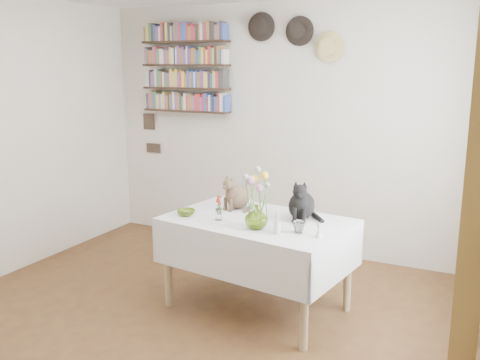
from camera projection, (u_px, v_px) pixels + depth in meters
The scene contains 15 objects.
room at pixel (155, 167), 3.41m from camera, with size 4.08×4.58×2.58m.
curtain at pixel (476, 226), 2.51m from camera, with size 0.12×0.38×2.10m, color brown.
dining_table at pixel (257, 242), 4.12m from camera, with size 1.48×1.07×0.73m.
tabby_cat at pixel (238, 191), 4.37m from camera, with size 0.19×0.25×0.29m, color brown, non-canonical shape.
black_cat at pixel (302, 198), 4.07m from camera, with size 0.21×0.27×0.32m, color black, non-canonical shape.
flower_vase at pixel (256, 217), 3.84m from camera, with size 0.17×0.17×0.18m, color #9AB93C.
green_bowl at pixel (186, 213), 4.19m from camera, with size 0.14×0.14×0.04m, color #9AB93C.
drinking_glass at pixel (299, 227), 3.75m from camera, with size 0.09×0.09×0.08m, color white.
candlestick at pixel (277, 226), 3.72m from camera, with size 0.05×0.05×0.17m.
berry_jar at pixel (219, 208), 4.05m from camera, with size 0.05×0.05×0.21m.
porcelain_figurine at pixel (319, 231), 3.64m from camera, with size 0.06×0.06×0.11m.
flower_bouquet at pixel (257, 182), 3.79m from camera, with size 0.17×0.13×0.39m.
bookshelf_unit at pixel (186, 69), 5.65m from camera, with size 1.00×0.16×0.91m.
wall_hats at pixel (295, 35), 5.08m from camera, with size 0.98×0.09×0.48m.
wall_art_plaques at pixel (151, 133), 6.10m from camera, with size 0.21×0.02×0.44m.
Camera 1 is at (1.97, -2.77, 1.90)m, focal length 40.00 mm.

